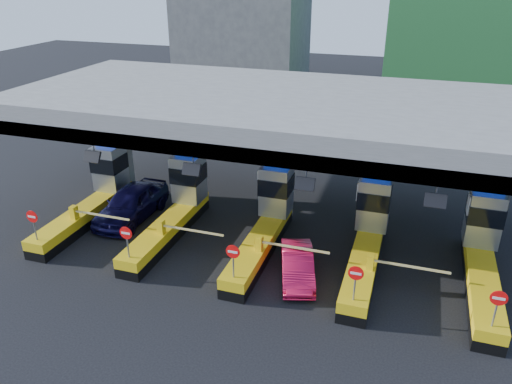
% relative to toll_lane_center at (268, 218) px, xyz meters
% --- Properties ---
extents(ground, '(120.00, 120.00, 0.00)m').
position_rel_toll_lane_center_xyz_m(ground, '(-0.00, -0.28, -1.40)').
color(ground, black).
rests_on(ground, ground).
extents(toll_canopy, '(28.00, 12.09, 7.00)m').
position_rel_toll_lane_center_xyz_m(toll_canopy, '(-0.00, 2.59, 4.74)').
color(toll_canopy, slate).
rests_on(toll_canopy, ground).
extents(toll_lane_far_left, '(4.43, 8.00, 4.16)m').
position_rel_toll_lane_center_xyz_m(toll_lane_far_left, '(-10.00, 0.00, 0.00)').
color(toll_lane_far_left, black).
rests_on(toll_lane_far_left, ground).
extents(toll_lane_left, '(4.43, 8.00, 4.16)m').
position_rel_toll_lane_center_xyz_m(toll_lane_left, '(-5.00, 0.00, 0.00)').
color(toll_lane_left, black).
rests_on(toll_lane_left, ground).
extents(toll_lane_center, '(4.43, 8.00, 4.16)m').
position_rel_toll_lane_center_xyz_m(toll_lane_center, '(0.00, 0.00, 0.00)').
color(toll_lane_center, black).
rests_on(toll_lane_center, ground).
extents(toll_lane_right, '(4.43, 8.00, 4.16)m').
position_rel_toll_lane_center_xyz_m(toll_lane_right, '(5.00, 0.00, 0.00)').
color(toll_lane_right, black).
rests_on(toll_lane_right, ground).
extents(toll_lane_far_right, '(4.43, 8.00, 4.16)m').
position_rel_toll_lane_center_xyz_m(toll_lane_far_right, '(10.00, 0.00, 0.00)').
color(toll_lane_far_right, black).
rests_on(toll_lane_far_right, ground).
extents(bg_building_concrete, '(14.00, 10.00, 18.00)m').
position_rel_toll_lane_center_xyz_m(bg_building_concrete, '(-14.00, 35.72, 7.60)').
color(bg_building_concrete, '#4C4C49').
rests_on(bg_building_concrete, ground).
extents(van, '(2.27, 5.49, 1.86)m').
position_rel_toll_lane_center_xyz_m(van, '(-7.93, 0.17, -0.47)').
color(van, black).
rests_on(van, ground).
extents(red_car, '(2.47, 4.20, 1.31)m').
position_rel_toll_lane_center_xyz_m(red_car, '(2.22, -2.68, -0.74)').
color(red_car, '#C10E34').
rests_on(red_car, ground).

